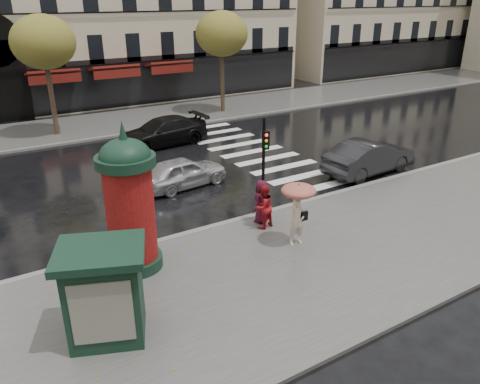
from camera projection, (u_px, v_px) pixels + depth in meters
ground at (258, 269)px, 13.90m from camera, size 160.00×160.00×0.00m
near_sidewalk at (268, 276)px, 13.48m from camera, size 90.00×7.00×0.12m
far_sidewalk at (88, 126)px, 28.80m from camera, size 90.00×6.00×0.12m
near_kerb at (211, 228)px, 16.23m from camera, size 90.00×0.25×0.14m
far_kerb at (102, 138)px, 26.44m from camera, size 90.00×0.25×0.14m
zebra_crossing at (252, 152)px, 24.32m from camera, size 3.60×11.75×0.01m
tree_far_left at (43, 43)px, 25.06m from camera, size 3.40×3.40×6.64m
tree_far_right at (222, 34)px, 30.36m from camera, size 3.40×3.40×6.64m
woman_umbrella at (298, 204)px, 14.58m from camera, size 1.09×1.09×2.10m
woman_red at (263, 207)px, 15.85m from camera, size 0.85×0.72×1.56m
man_burgundy at (262, 201)px, 16.26m from camera, size 0.90×0.79×1.56m
morris_column at (129, 201)px, 13.04m from camera, size 1.64×1.64×4.40m
traffic_light at (264, 159)px, 16.11m from camera, size 0.26×0.36×3.63m
newsstand at (105, 292)px, 10.59m from camera, size 2.40×2.23×2.33m
car_silver at (183, 172)px, 19.68m from camera, size 3.95×1.98×1.29m
car_darkgrey at (369, 157)px, 21.14m from camera, size 4.76×1.96×1.53m
car_black at (162, 132)px, 25.15m from camera, size 5.19×2.45×1.46m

